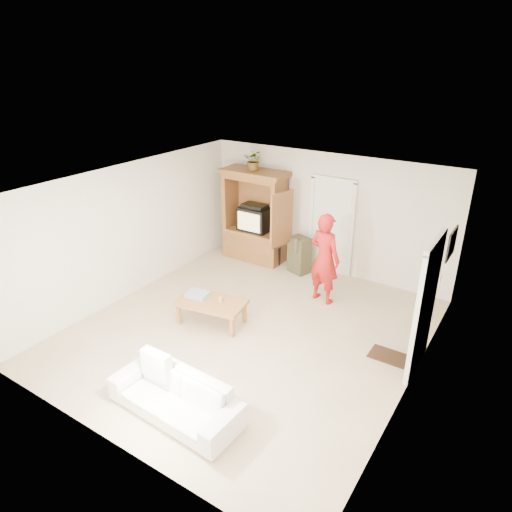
{
  "coord_description": "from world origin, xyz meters",
  "views": [
    {
      "loc": [
        3.78,
        -5.59,
        4.43
      ],
      "look_at": [
        -0.23,
        0.6,
        1.15
      ],
      "focal_mm": 32.0,
      "sensor_mm": 36.0,
      "label": 1
    }
  ],
  "objects_px": {
    "sofa": "(175,397)",
    "man": "(325,258)",
    "armoire": "(256,222)",
    "coffee_table": "(211,304)"
  },
  "relations": [
    {
      "from": "armoire",
      "to": "sofa",
      "type": "bearing_deg",
      "value": -68.85
    },
    {
      "from": "sofa",
      "to": "man",
      "type": "bearing_deg",
      "value": 88.1
    },
    {
      "from": "sofa",
      "to": "coffee_table",
      "type": "distance_m",
      "value": 2.27
    },
    {
      "from": "sofa",
      "to": "coffee_table",
      "type": "relative_size",
      "value": 1.45
    },
    {
      "from": "man",
      "to": "sofa",
      "type": "relative_size",
      "value": 0.95
    },
    {
      "from": "man",
      "to": "sofa",
      "type": "bearing_deg",
      "value": 97.28
    },
    {
      "from": "armoire",
      "to": "sofa",
      "type": "height_order",
      "value": "armoire"
    },
    {
      "from": "armoire",
      "to": "coffee_table",
      "type": "bearing_deg",
      "value": -72.47
    },
    {
      "from": "man",
      "to": "sofa",
      "type": "height_order",
      "value": "man"
    },
    {
      "from": "armoire",
      "to": "coffee_table",
      "type": "xyz_separation_m",
      "value": [
        0.89,
        -2.8,
        -0.52
      ]
    }
  ]
}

